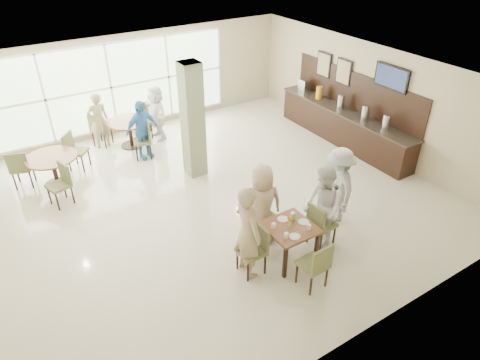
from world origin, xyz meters
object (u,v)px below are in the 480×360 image
round_table_right (129,126)px  adult_a (142,130)px  buffet_counter (344,124)px  teen_standing (338,185)px  teen_right (323,207)px  adult_standing (99,120)px  main_table (290,231)px  teen_left (248,232)px  teen_far (262,204)px  round_table_left (53,163)px  adult_b (156,113)px

round_table_right → adult_a: adult_a is taller
buffet_counter → teen_standing: (-2.68, -2.58, 0.27)m
round_table_right → teen_standing: 6.06m
teen_right → adult_standing: (-2.33, 6.37, -0.09)m
main_table → teen_standing: size_ratio=0.52×
teen_left → teen_right: teen_left is taller
teen_left → teen_right: 1.62m
teen_far → teen_left: bearing=56.1°
adult_a → adult_standing: size_ratio=1.01×
main_table → teen_far: teen_far is taller
round_table_right → teen_standing: teen_standing is taller
round_table_left → teen_left: 5.40m
round_table_left → adult_b: size_ratio=0.76×
teen_right → round_table_right: bearing=-146.7°
teen_standing → teen_left: bearing=-58.8°
teen_far → buffet_counter: bearing=-136.7°
main_table → round_table_right: bearing=98.1°
buffet_counter → teen_right: buffet_counter is taller
adult_a → main_table: bearing=-93.6°
adult_a → round_table_right: bearing=81.9°
buffet_counter → teen_left: bearing=-150.2°
teen_far → adult_a: teen_far is taller
adult_b → teen_right: bearing=7.5°
round_table_right → teen_standing: size_ratio=0.69×
round_table_right → adult_a: bearing=-85.7°
teen_standing → round_table_left: bearing=-111.2°
teen_left → adult_a: bearing=0.2°
round_table_left → teen_standing: size_ratio=0.71×
adult_a → adult_standing: 1.44m
teen_far → teen_right: teen_right is taller
main_table → adult_a: 5.23m
round_table_left → adult_b: adult_b is taller
round_table_left → adult_b: (3.07, 1.06, 0.18)m
round_table_right → teen_standing: (2.46, -5.54, 0.24)m
teen_left → adult_standing: bearing=7.2°
buffet_counter → teen_standing: size_ratio=2.84×
teen_far → adult_b: bearing=-75.5°
teen_right → teen_far: bearing=-110.7°
teen_left → teen_standing: (2.44, 0.35, -0.07)m
round_table_left → adult_a: (2.29, 0.16, 0.21)m
round_table_right → adult_b: bearing=4.8°
teen_right → buffet_counter: bearing=148.8°
teen_far → adult_b: teen_far is taller
buffet_counter → teen_far: buffet_counter is taller
main_table → adult_a: adult_a is taller
adult_a → adult_standing: adult_a is taller
buffet_counter → adult_b: (-4.29, 3.03, 0.22)m
teen_far → main_table: bearing=113.8°
round_table_right → adult_b: adult_b is taller
round_table_left → round_table_right: size_ratio=1.02×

